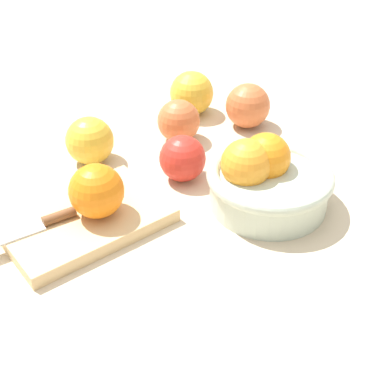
{
  "coord_description": "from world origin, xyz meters",
  "views": [
    {
      "loc": [
        0.26,
        0.6,
        0.46
      ],
      "look_at": [
        -0.01,
        0.07,
        0.04
      ],
      "focal_mm": 49.22,
      "sensor_mm": 36.0,
      "label": 1
    }
  ],
  "objects": [
    {
      "name": "ground_plane",
      "position": [
        0.0,
        0.0,
        0.0
      ],
      "size": [
        2.4,
        2.4,
        0.0
      ],
      "primitive_type": "plane",
      "color": "beige"
    },
    {
      "name": "bowl",
      "position": [
        -0.12,
        0.1,
        0.04
      ],
      "size": [
        0.18,
        0.18,
        0.1
      ],
      "color": "beige",
      "rests_on": "ground_plane"
    },
    {
      "name": "cutting_board",
      "position": [
        0.13,
        0.02,
        0.01
      ],
      "size": [
        0.24,
        0.18,
        0.02
      ],
      "primitive_type": "cube",
      "rotation": [
        0.0,
        0.0,
        0.18
      ],
      "color": "#DBB77F",
      "rests_on": "ground_plane"
    },
    {
      "name": "orange_on_board",
      "position": [
        0.11,
        0.03,
        0.06
      ],
      "size": [
        0.07,
        0.07,
        0.07
      ],
      "primitive_type": "sphere",
      "color": "orange",
      "rests_on": "cutting_board"
    },
    {
      "name": "knife",
      "position": [
        0.19,
        0.03,
        0.02
      ],
      "size": [
        0.16,
        0.03,
        0.01
      ],
      "color": "silver",
      "rests_on": "cutting_board"
    },
    {
      "name": "apple_front_right",
      "position": [
        0.06,
        -0.13,
        0.04
      ],
      "size": [
        0.08,
        0.08,
        0.08
      ],
      "primitive_type": "sphere",
      "color": "gold",
      "rests_on": "ground_plane"
    },
    {
      "name": "apple_front_left",
      "position": [
        -0.16,
        -0.21,
        0.04
      ],
      "size": [
        0.08,
        0.08,
        0.08
      ],
      "primitive_type": "sphere",
      "color": "gold",
      "rests_on": "ground_plane"
    },
    {
      "name": "apple_mid_left",
      "position": [
        -0.05,
        -0.02,
        0.04
      ],
      "size": [
        0.07,
        0.07,
        0.07
      ],
      "primitive_type": "sphere",
      "color": "red",
      "rests_on": "ground_plane"
    },
    {
      "name": "apple_front_left_2",
      "position": [
        -0.23,
        -0.12,
        0.04
      ],
      "size": [
        0.08,
        0.08,
        0.08
      ],
      "primitive_type": "sphere",
      "color": "#CC6638",
      "rests_on": "ground_plane"
    },
    {
      "name": "apple_front_left_3",
      "position": [
        -0.09,
        -0.13,
        0.04
      ],
      "size": [
        0.07,
        0.07,
        0.07
      ],
      "primitive_type": "sphere",
      "color": "#CC6638",
      "rests_on": "ground_plane"
    }
  ]
}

